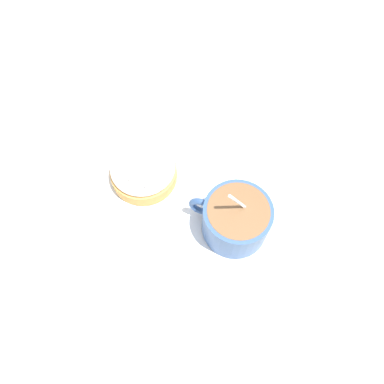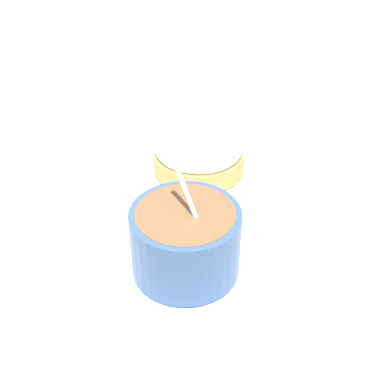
% 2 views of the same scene
% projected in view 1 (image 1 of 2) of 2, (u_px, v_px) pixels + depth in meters
% --- Properties ---
extents(ground_plane, '(3.00, 3.00, 0.00)m').
position_uv_depth(ground_plane, '(187.00, 202.00, 0.55)').
color(ground_plane, '#C6B793').
extents(paper_napkin, '(0.29, 0.26, 0.00)m').
position_uv_depth(paper_napkin, '(187.00, 202.00, 0.55)').
color(paper_napkin, white).
rests_on(paper_napkin, ground_plane).
extents(coffee_cup, '(0.11, 0.09, 0.11)m').
position_uv_depth(coffee_cup, '(237.00, 216.00, 0.50)').
color(coffee_cup, '#335184').
rests_on(coffee_cup, paper_napkin).
extents(frosted_pastry, '(0.10, 0.10, 0.05)m').
position_uv_depth(frosted_pastry, '(142.00, 171.00, 0.54)').
color(frosted_pastry, '#D19347').
rests_on(frosted_pastry, paper_napkin).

